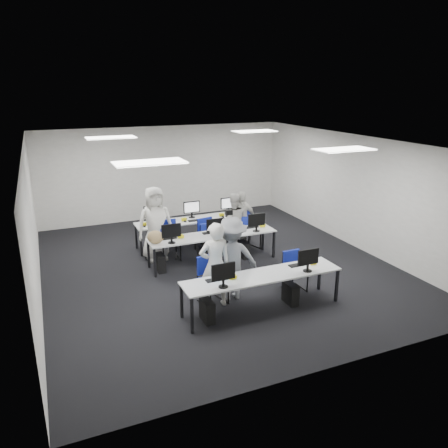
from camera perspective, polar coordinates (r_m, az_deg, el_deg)
name	(u,v)px	position (r m, az deg, el deg)	size (l,w,h in m)	color
room	(216,206)	(10.29, -1.09, 2.33)	(9.00, 9.02, 3.00)	black
ceiling_panels	(215,143)	(10.00, -1.13, 10.56)	(5.20, 4.60, 0.02)	white
desk_front	(262,277)	(8.52, 5.05, -6.97)	(3.20, 0.70, 0.73)	silver
desk_mid	(213,237)	(10.71, -1.46, -1.65)	(3.20, 0.70, 0.73)	silver
desk_back	(194,221)	(11.96, -3.93, 0.40)	(3.20, 0.70, 0.73)	silver
equipment_front	(254,295)	(8.56, 3.90, -9.19)	(2.51, 0.41, 1.19)	#0E56B8
equipment_mid	(206,250)	(10.74, -2.36, -3.43)	(2.91, 0.41, 1.19)	white
equipment_back	(201,231)	(12.14, -3.08, -0.93)	(2.91, 0.41, 1.19)	white
chair_0	(212,289)	(8.91, -1.53, -8.43)	(0.58, 0.61, 0.97)	navy
chair_1	(294,278)	(9.56, 9.18, -7.00)	(0.42, 0.46, 0.85)	navy
chair_2	(170,247)	(11.15, -7.12, -3.02)	(0.51, 0.55, 0.98)	navy
chair_3	(209,242)	(11.45, -2.02, -2.43)	(0.53, 0.56, 0.92)	navy
chair_4	(248,237)	(11.77, 3.15, -1.77)	(0.62, 0.65, 0.98)	navy
chair_5	(168,246)	(11.29, -7.36, -2.86)	(0.58, 0.61, 0.92)	navy
chair_6	(205,242)	(11.57, -2.55, -2.35)	(0.43, 0.46, 0.83)	navy
chair_7	(239,237)	(11.90, 2.01, -1.67)	(0.57, 0.60, 0.90)	navy
handbag	(155,237)	(10.17, -8.95, -1.70)	(0.38, 0.24, 0.31)	tan
student_0	(215,265)	(8.56, -1.18, -5.39)	(0.63, 0.42, 1.74)	silver
student_1	(233,221)	(11.63, 1.23, 0.37)	(0.74, 0.58, 1.53)	silver
student_2	(155,224)	(10.99, -8.95, 0.04)	(0.91, 0.59, 1.87)	silver
student_3	(241,220)	(11.74, 2.22, 0.58)	(0.91, 0.38, 1.55)	silver
photographer	(231,258)	(8.88, 0.97, -4.52)	(1.12, 0.64, 1.74)	gray
dslr_camera	(229,212)	(8.74, 0.63, 1.54)	(0.14, 0.18, 0.10)	black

